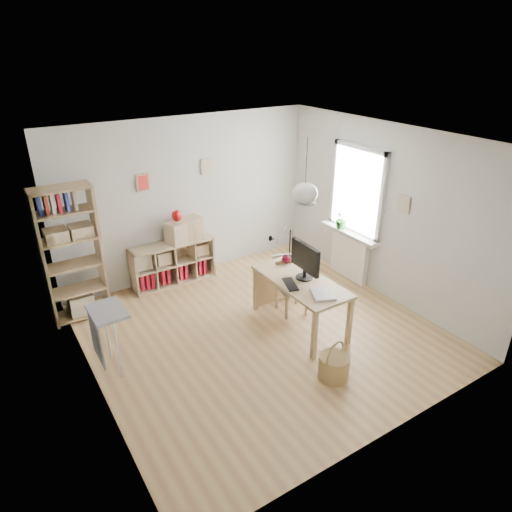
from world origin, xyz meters
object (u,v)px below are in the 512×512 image
monitor (305,259)px  drawer_chest (185,230)px  tall_bookshelf (70,250)px  desk (301,286)px  cube_shelf (171,265)px  storage_chest (291,279)px  chair (291,283)px

monitor → drawer_chest: bearing=113.3°
drawer_chest → tall_bookshelf: bearing=173.8°
monitor → drawer_chest: 2.33m
desk → drawer_chest: drawer_chest is taller
cube_shelf → tall_bookshelf: size_ratio=0.70×
tall_bookshelf → storage_chest: 3.41m
tall_bookshelf → storage_chest: tall_bookshelf is taller
storage_chest → drawer_chest: size_ratio=1.18×
desk → monitor: bearing=13.6°
cube_shelf → storage_chest: cube_shelf is taller
monitor → chair: bearing=82.3°
cube_shelf → desk: bearing=-65.4°
cube_shelf → tall_bookshelf: 1.77m
desk → storage_chest: desk is taller
desk → chair: size_ratio=1.87×
chair → drawer_chest: (-0.89, 1.77, 0.44)m
cube_shelf → drawer_chest: 0.66m
storage_chest → monitor: size_ratio=1.25×
tall_bookshelf → chair: size_ratio=2.49×
chair → monitor: monitor is taller
desk → tall_bookshelf: size_ratio=0.75×
desk → tall_bookshelf: (-2.59, 1.95, 0.43)m
desk → chair: 0.49m
cube_shelf → storage_chest: (1.56, -1.32, -0.11)m
chair → storage_chest: bearing=61.2°
desk → chair: (0.14, 0.42, -0.20)m
tall_bookshelf → chair: 3.19m
monitor → tall_bookshelf: bearing=146.6°
cube_shelf → storage_chest: size_ratio=1.89×
desk → drawer_chest: bearing=108.8°
cube_shelf → drawer_chest: (0.28, -0.04, 0.60)m
chair → storage_chest: (0.39, 0.50, -0.27)m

